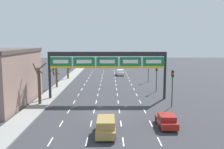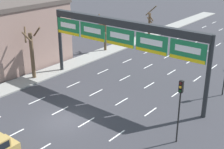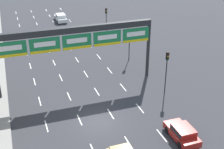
% 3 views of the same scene
% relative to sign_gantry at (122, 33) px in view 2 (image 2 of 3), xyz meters
% --- Properties ---
extents(ground_plane, '(220.00, 220.00, 0.00)m').
position_rel_sign_gantry_xyz_m(ground_plane, '(-0.00, -8.07, -6.16)').
color(ground_plane, '#333338').
extents(sidewalk_left, '(2.80, 110.00, 0.15)m').
position_rel_sign_gantry_xyz_m(sidewalk_left, '(-9.65, -8.07, -6.08)').
color(sidewalk_left, gray).
rests_on(sidewalk_left, ground_plane).
extents(lane_dashes, '(10.02, 67.00, 0.01)m').
position_rel_sign_gantry_xyz_m(lane_dashes, '(-0.00, 5.43, -6.15)').
color(lane_dashes, white).
rests_on(lane_dashes, ground_plane).
extents(sign_gantry, '(18.51, 0.70, 7.43)m').
position_rel_sign_gantry_xyz_m(sign_gantry, '(0.00, 0.00, 0.00)').
color(sign_gantry, '#232628').
rests_on(sign_gantry, ground_plane).
extents(traffic_light_far_end, '(0.30, 0.35, 5.08)m').
position_rel_sign_gantry_xyz_m(traffic_light_far_end, '(9.02, -4.91, -2.55)').
color(traffic_light_far_end, black).
rests_on(traffic_light_far_end, ground_plane).
extents(tree_bare_closest, '(1.88, 1.91, 5.90)m').
position_rel_sign_gantry_xyz_m(tree_bare_closest, '(-9.64, -3.64, -2.99)').
color(tree_bare_closest, brown).
rests_on(tree_bare_closest, sidewalk_left).
extents(tree_bare_second, '(2.09, 2.45, 5.17)m').
position_rel_sign_gantry_xyz_m(tree_bare_second, '(-10.15, 9.45, -3.51)').
color(tree_bare_second, brown).
rests_on(tree_bare_second, sidewalk_left).
extents(tree_bare_third, '(2.01, 2.03, 4.88)m').
position_rel_sign_gantry_xyz_m(tree_bare_third, '(-9.74, 20.95, -3.80)').
color(tree_bare_third, brown).
rests_on(tree_bare_third, sidewalk_left).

